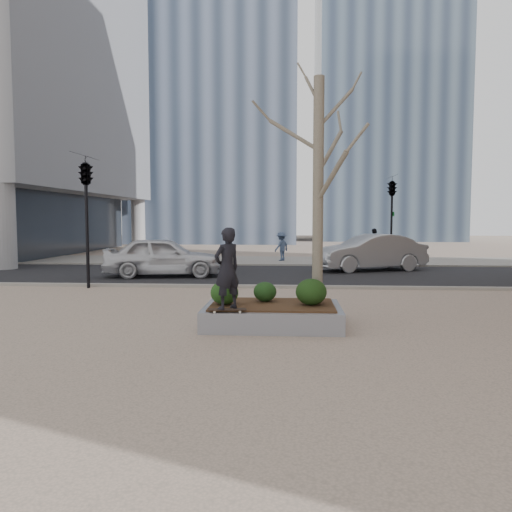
# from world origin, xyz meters

# --- Properties ---
(ground) EXTENTS (120.00, 120.00, 0.00)m
(ground) POSITION_xyz_m (0.00, 0.00, 0.00)
(ground) COLOR tan
(ground) RESTS_ON ground
(street) EXTENTS (60.00, 8.00, 0.02)m
(street) POSITION_xyz_m (0.00, 10.00, 0.01)
(street) COLOR black
(street) RESTS_ON ground
(far_sidewalk) EXTENTS (60.00, 6.00, 0.02)m
(far_sidewalk) POSITION_xyz_m (0.00, 17.00, 0.01)
(far_sidewalk) COLOR gray
(far_sidewalk) RESTS_ON ground
(planter) EXTENTS (3.00, 2.00, 0.45)m
(planter) POSITION_xyz_m (1.00, 0.00, 0.23)
(planter) COLOR gray
(planter) RESTS_ON ground
(planter_mulch) EXTENTS (2.70, 1.70, 0.04)m
(planter_mulch) POSITION_xyz_m (1.00, 0.00, 0.47)
(planter_mulch) COLOR #382314
(planter_mulch) RESTS_ON planter
(sycamore_tree) EXTENTS (2.80, 2.80, 6.60)m
(sycamore_tree) POSITION_xyz_m (2.00, 0.30, 3.79)
(sycamore_tree) COLOR gray
(sycamore_tree) RESTS_ON planter_mulch
(shrub_left) EXTENTS (0.62, 0.62, 0.52)m
(shrub_left) POSITION_xyz_m (-0.05, -0.16, 0.75)
(shrub_left) COLOR #123912
(shrub_left) RESTS_ON planter_mulch
(shrub_middle) EXTENTS (0.52, 0.52, 0.45)m
(shrub_middle) POSITION_xyz_m (0.82, 0.31, 0.71)
(shrub_middle) COLOR #113715
(shrub_middle) RESTS_ON planter_mulch
(shrub_right) EXTENTS (0.68, 0.68, 0.58)m
(shrub_right) POSITION_xyz_m (1.85, -0.10, 0.78)
(shrub_right) COLOR black
(shrub_right) RESTS_ON planter_mulch
(skateboard) EXTENTS (0.80, 0.29, 0.08)m
(skateboard) POSITION_xyz_m (0.10, -0.88, 0.49)
(skateboard) COLOR black
(skateboard) RESTS_ON planter
(skateboarder) EXTENTS (0.72, 0.71, 1.67)m
(skateboarder) POSITION_xyz_m (0.10, -0.88, 1.36)
(skateboarder) COLOR black
(skateboarder) RESTS_ON skateboard
(police_car) EXTENTS (4.96, 2.58, 1.61)m
(police_car) POSITION_xyz_m (-3.75, 9.01, 0.83)
(police_car) COLOR silver
(police_car) RESTS_ON street
(car_silver) EXTENTS (5.29, 3.33, 1.65)m
(car_silver) POSITION_xyz_m (5.03, 11.91, 0.84)
(car_silver) COLOR #A8ABB0
(car_silver) RESTS_ON street
(pedestrian_a) EXTENTS (0.74, 0.91, 1.75)m
(pedestrian_a) POSITION_xyz_m (-1.90, 16.38, 0.90)
(pedestrian_a) COLOR black
(pedestrian_a) RESTS_ON far_sidewalk
(pedestrian_b) EXTENTS (1.11, 1.18, 1.61)m
(pedestrian_b) POSITION_xyz_m (0.93, 16.84, 0.83)
(pedestrian_b) COLOR #3A4B69
(pedestrian_b) RESTS_ON far_sidewalk
(pedestrian_c) EXTENTS (1.15, 0.68, 1.83)m
(pedestrian_c) POSITION_xyz_m (5.88, 15.83, 0.94)
(pedestrian_c) COLOR black
(pedestrian_c) RESTS_ON far_sidewalk
(traffic_light_near) EXTENTS (0.60, 2.48, 4.50)m
(traffic_light_near) POSITION_xyz_m (-5.50, 5.60, 2.25)
(traffic_light_near) COLOR black
(traffic_light_near) RESTS_ON ground
(traffic_light_far) EXTENTS (0.60, 2.48, 4.50)m
(traffic_light_far) POSITION_xyz_m (6.50, 14.60, 2.25)
(traffic_light_far) COLOR black
(traffic_light_far) RESTS_ON ground
(building_glass_a) EXTENTS (16.00, 16.00, 45.00)m
(building_glass_a) POSITION_xyz_m (-6.00, 42.00, 22.50)
(building_glass_a) COLOR slate
(building_glass_a) RESTS_ON ground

